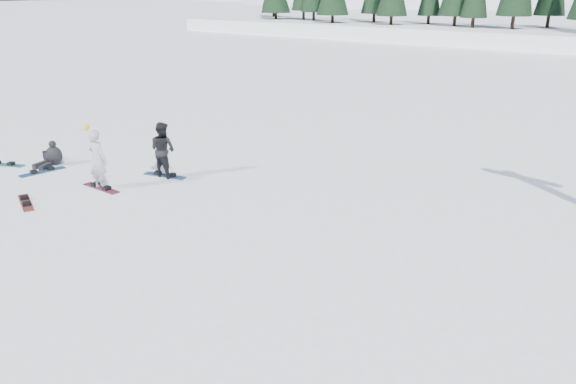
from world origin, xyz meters
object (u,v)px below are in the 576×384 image
object	(u,v)px
snowboarder_man	(163,150)
gear_bag	(49,156)
snowboarder_woman	(98,159)
snowboard_loose_a	(42,172)
seated_rider	(53,156)
snowboard_loose_b	(26,203)
snowboard_loose_c	(4,165)

from	to	relation	value
snowboarder_man	gear_bag	xyz separation A→B (m)	(-4.71, -1.21, -0.75)
snowboarder_woman	snowboard_loose_a	world-z (taller)	snowboarder_woman
snowboarder_man	snowboarder_woman	bearing A→B (deg)	65.92
seated_rider	snowboarder_man	bearing A→B (deg)	-0.04
snowboarder_woman	snowboard_loose_b	world-z (taller)	snowboarder_woman
seated_rider	gear_bag	world-z (taller)	seated_rider
snowboarder_woman	snowboard_loose_c	bearing A→B (deg)	4.79
snowboarder_woman	gear_bag	xyz separation A→B (m)	(-4.05, 0.76, -0.79)
seated_rider	snowboard_loose_b	world-z (taller)	seated_rider
snowboarder_woman	snowboarder_man	xyz separation A→B (m)	(0.66, 1.98, -0.04)
gear_bag	snowboard_loose_a	bearing A→B (deg)	-40.07
gear_bag	snowboard_loose_c	bearing A→B (deg)	-117.19
snowboard_loose_b	gear_bag	bearing A→B (deg)	163.29
snowboarder_woman	snowboarder_man	size ratio (longest dim) A/B	1.11
seated_rider	gear_bag	bearing A→B (deg)	139.79
snowboarder_woman	seated_rider	world-z (taller)	snowboarder_woman
snowboarder_woman	snowboard_loose_c	xyz separation A→B (m)	(-4.71, -0.52, -0.92)
snowboard_loose_a	snowboard_loose_c	xyz separation A→B (m)	(-1.77, -0.35, 0.00)
snowboard_loose_a	snowboarder_man	bearing A→B (deg)	-50.58
snowboard_loose_b	snowboard_loose_c	distance (m)	4.28
snowboard_loose_c	snowboarder_man	bearing A→B (deg)	1.80
snowboard_loose_c	seated_rider	bearing A→B (deg)	14.02
seated_rider	snowboard_loose_c	bearing A→B (deg)	-162.97
seated_rider	snowboard_loose_b	xyz separation A→B (m)	(2.64, -2.55, -0.32)
snowboarder_woman	gear_bag	bearing A→B (deg)	-12.27
snowboard_loose_b	snowboard_loose_c	world-z (taller)	same
snowboarder_woman	snowboard_loose_a	xyz separation A→B (m)	(-2.94, -0.17, -0.92)
seated_rider	snowboard_loose_a	size ratio (longest dim) A/B	0.74
gear_bag	seated_rider	bearing A→B (deg)	-20.04
snowboard_loose_b	snowboarder_man	bearing A→B (deg)	94.49
seated_rider	snowboard_loose_a	bearing A→B (deg)	-78.99
snowboarder_woman	seated_rider	xyz separation A→B (m)	(-3.35, 0.51, -0.60)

